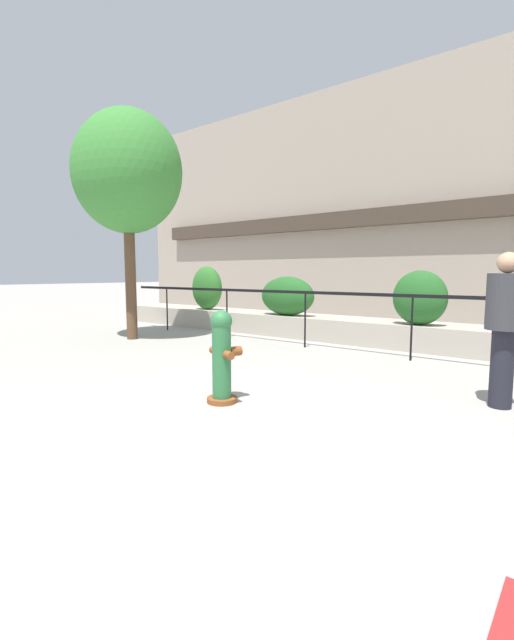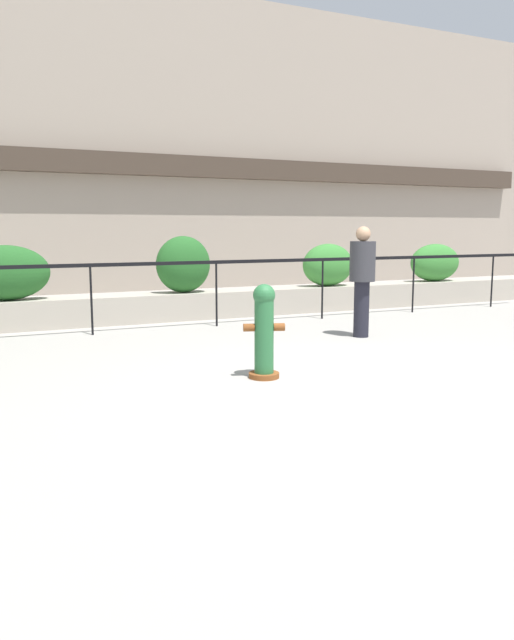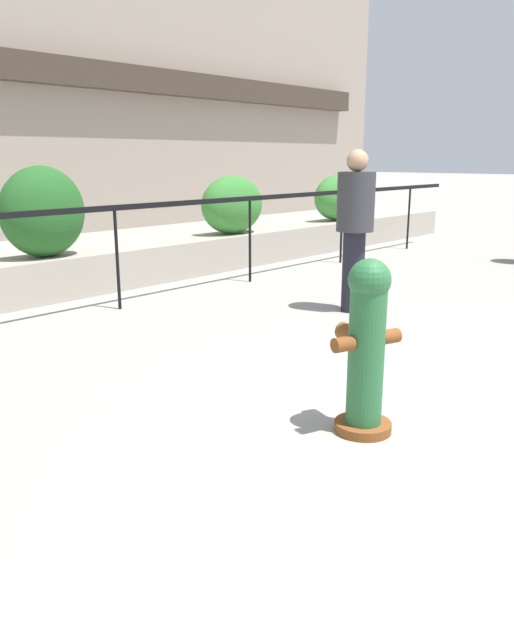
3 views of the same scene
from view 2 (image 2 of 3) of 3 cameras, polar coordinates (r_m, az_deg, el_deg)
name	(u,v)px [view 2 (image 2 of 3)]	position (r m, az deg, el deg)	size (l,w,h in m)	color
ground_plane	(387,392)	(6.72, 11.83, -6.45)	(120.00, 120.00, 0.00)	#9E9991
building_facade	(119,142)	(17.76, -12.52, 15.60)	(30.00, 1.36, 8.00)	gray
planter_wall_low	(196,305)	(11.94, -5.64, 1.37)	(18.00, 0.70, 0.50)	#ADA393
fence_railing_segment	(216,268)	(10.84, -3.75, 4.76)	(15.00, 0.05, 1.15)	black
hedge_bush_1	(5,273)	(11.22, -22.03, 4.01)	(1.45, 0.69, 0.93)	#235B23
hedge_bush_2	(183,264)	(11.80, -6.76, 5.07)	(1.04, 0.70, 1.06)	#235B23
hedge_bush_3	(328,265)	(13.14, 6.50, 5.03)	(1.15, 0.67, 0.88)	#387F33
hedge_bush_4	(435,263)	(14.83, 15.96, 5.07)	(1.31, 0.63, 0.85)	#387F33
fire_hydrant	(264,330)	(7.08, 0.65, -0.94)	(0.48, 0.48, 1.08)	brown
pedestrian	(362,274)	(9.88, 9.60, 4.13)	(0.55, 0.55, 1.73)	black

